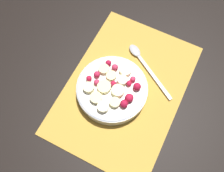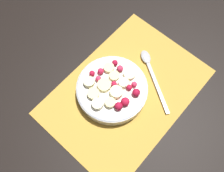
% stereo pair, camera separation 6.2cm
% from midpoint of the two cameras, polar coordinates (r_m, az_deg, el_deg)
% --- Properties ---
extents(ground_plane, '(3.00, 3.00, 0.00)m').
position_cam_midpoint_polar(ground_plane, '(0.67, 0.32, -0.95)').
color(ground_plane, black).
extents(placemat, '(0.42, 0.29, 0.01)m').
position_cam_midpoint_polar(placemat, '(0.66, 0.32, -0.85)').
color(placemat, gold).
rests_on(placemat, ground_plane).
extents(fruit_bowl, '(0.18, 0.18, 0.05)m').
position_cam_midpoint_polar(fruit_bowl, '(0.64, -2.76, -1.00)').
color(fruit_bowl, silver).
rests_on(fruit_bowl, placemat).
extents(spoon, '(0.12, 0.17, 0.01)m').
position_cam_midpoint_polar(spoon, '(0.70, 4.41, 5.53)').
color(spoon, '#B2B2B7').
rests_on(spoon, placemat).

